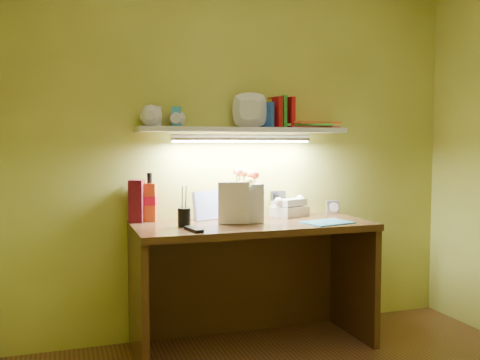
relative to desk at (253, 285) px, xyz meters
name	(u,v)px	position (x,y,z in m)	size (l,w,h in m)	color
desk	(253,285)	(0.00, 0.00, 0.00)	(1.40, 0.60, 0.75)	#3E2210
flower_bouquet	(247,194)	(0.02, 0.16, 0.53)	(0.19, 0.19, 0.31)	#0C0734
telephone	(289,206)	(0.31, 0.18, 0.44)	(0.21, 0.16, 0.13)	#F4E7CB
desk_clock	(333,207)	(0.65, 0.22, 0.42)	(0.09, 0.04, 0.09)	silver
whisky_bottle	(150,197)	(-0.57, 0.25, 0.52)	(0.08, 0.08, 0.29)	#C24319
whisky_box	(137,201)	(-0.65, 0.23, 0.50)	(0.08, 0.08, 0.25)	#5A0C1B
pen_cup	(184,211)	(-0.42, -0.01, 0.46)	(0.07, 0.07, 0.18)	black
art_card	(206,206)	(-0.23, 0.20, 0.46)	(0.18, 0.04, 0.18)	white
tv_remote	(194,229)	(-0.40, -0.18, 0.38)	(0.04, 0.16, 0.02)	black
blue_folder	(327,222)	(0.41, -0.15, 0.38)	(0.27, 0.20, 0.01)	#369CD5
desk_book_a	(218,203)	(-0.22, -0.01, 0.50)	(0.18, 0.02, 0.25)	silver
desk_book_b	(236,204)	(-0.11, -0.02, 0.49)	(0.17, 0.02, 0.23)	silver
wall_shelf	(246,124)	(0.02, 0.19, 0.96)	(1.31, 0.37, 0.23)	silver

